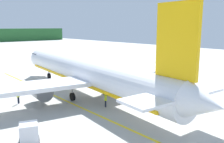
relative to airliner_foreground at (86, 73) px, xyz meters
The scene contains 7 objects.
airliner_foreground is the anchor object (origin of this frame).
cargo_container_near 15.07m from the airliner_foreground, 143.42° to the right, with size 2.17×2.17×1.96m.
cargo_container_far 9.60m from the airliner_foreground, 67.96° to the right, with size 1.75×1.75×2.12m.
crew_marshaller 6.19m from the airliner_foreground, 99.68° to the right, with size 0.40×0.58×1.77m.
crew_loader_left 9.38m from the airliner_foreground, 161.89° to the left, with size 0.53×0.45×1.79m.
crew_loader_right 16.97m from the airliner_foreground, 42.56° to the right, with size 0.56×0.43×1.63m.
apron_guide_line 6.53m from the airliner_foreground, 127.50° to the right, with size 0.30×60.00×0.01m, color yellow.
Camera 1 is at (14.63, -8.56, 9.82)m, focal length 38.68 mm.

